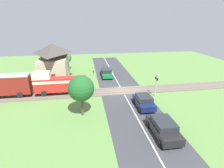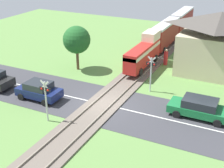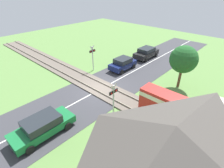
# 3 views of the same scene
# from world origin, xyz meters

# --- Properties ---
(ground_plane) EXTENTS (60.00, 60.00, 0.00)m
(ground_plane) POSITION_xyz_m (0.00, 0.00, 0.00)
(ground_plane) COLOR #5B8442
(road_surface) EXTENTS (48.00, 6.40, 0.02)m
(road_surface) POSITION_xyz_m (0.00, 0.00, 0.01)
(road_surface) COLOR #38383D
(road_surface) RESTS_ON ground_plane
(track_bed) EXTENTS (2.80, 48.00, 0.24)m
(track_bed) POSITION_xyz_m (0.00, 0.00, 0.07)
(track_bed) COLOR #665B51
(track_bed) RESTS_ON ground_plane
(car_near_crossing) EXTENTS (3.73, 1.93, 1.52)m
(car_near_crossing) POSITION_xyz_m (-5.28, -1.44, 0.79)
(car_near_crossing) COLOR #141E4C
(car_near_crossing) RESTS_ON ground_plane
(car_far_side) EXTENTS (4.53, 2.00, 1.48)m
(car_far_side) POSITION_xyz_m (7.29, 1.44, 0.77)
(car_far_side) COLOR #197038
(car_far_side) RESTS_ON ground_plane
(car_behind_queue) EXTENTS (4.23, 2.02, 1.53)m
(car_behind_queue) POSITION_xyz_m (-10.71, -1.44, 0.80)
(car_behind_queue) COLOR black
(car_behind_queue) RESTS_ON ground_plane
(crossing_signal_west_approach) EXTENTS (0.90, 0.18, 3.23)m
(crossing_signal_west_approach) POSITION_xyz_m (-2.51, -4.01, 2.07)
(crossing_signal_west_approach) COLOR #B7B7B7
(crossing_signal_west_approach) RESTS_ON ground_plane
(crossing_signal_east_approach) EXTENTS (0.90, 0.18, 3.23)m
(crossing_signal_east_approach) POSITION_xyz_m (2.51, 4.01, 2.07)
(crossing_signal_east_approach) COLOR #B7B7B7
(crossing_signal_east_approach) RESTS_ON ground_plane
(station_building) EXTENTS (7.71, 4.63, 6.21)m
(station_building) POSITION_xyz_m (6.86, 10.33, 3.04)
(station_building) COLOR #C6B793
(station_building) RESTS_ON ground_plane
(pedestrian_by_station) EXTENTS (0.43, 0.43, 1.73)m
(pedestrian_by_station) POSITION_xyz_m (1.75, 10.99, 0.79)
(pedestrian_by_station) COLOR #B2282D
(pedestrian_by_station) RESTS_ON ground_plane
(tree_by_station) EXTENTS (2.37, 2.37, 3.84)m
(tree_by_station) POSITION_xyz_m (12.93, 9.05, 2.64)
(tree_by_station) COLOR brown
(tree_by_station) RESTS_ON ground_plane
(tree_roadside_hedge) EXTENTS (2.76, 2.76, 4.51)m
(tree_roadside_hedge) POSITION_xyz_m (-5.96, 5.73, 3.12)
(tree_roadside_hedge) COLOR brown
(tree_roadside_hedge) RESTS_ON ground_plane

